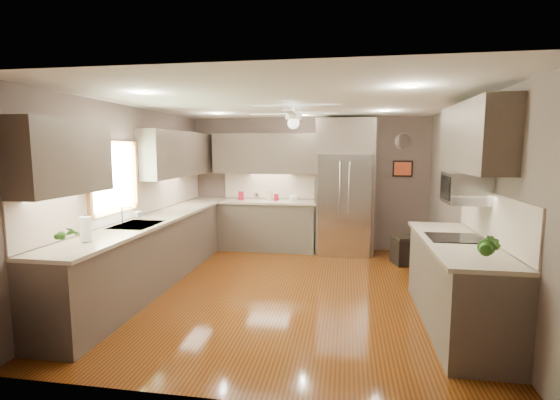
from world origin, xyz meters
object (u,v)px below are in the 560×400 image
(refrigerator, at_px, (345,189))
(stool, at_px, (405,250))
(potted_plant_left, at_px, (67,234))
(canister_d, at_px, (276,197))
(canister_c, at_px, (269,196))
(soap_bottle, at_px, (139,214))
(canister_b, at_px, (257,196))
(potted_plant_right, at_px, (490,247))
(bowl, at_px, (294,200))
(paper_towel, at_px, (86,229))
(microwave, at_px, (465,188))
(canister_a, at_px, (241,196))

(refrigerator, xyz_separation_m, stool, (1.02, -0.61, -0.95))
(potted_plant_left, bearing_deg, canister_d, 70.80)
(canister_c, xyz_separation_m, canister_d, (0.14, -0.03, -0.03))
(soap_bottle, relative_size, stool, 0.36)
(canister_b, xyz_separation_m, potted_plant_right, (2.87, -4.00, 0.09))
(bowl, bearing_deg, canister_b, 179.77)
(canister_d, distance_m, paper_towel, 3.98)
(canister_d, distance_m, microwave, 3.83)
(canister_b, relative_size, potted_plant_left, 0.51)
(canister_c, bearing_deg, canister_d, -11.54)
(stool, bearing_deg, canister_d, 163.54)
(canister_a, distance_m, potted_plant_right, 5.08)
(soap_bottle, bearing_deg, stool, 24.65)
(soap_bottle, xyz_separation_m, stool, (3.79, 1.74, -0.79))
(canister_b, xyz_separation_m, bowl, (0.71, -0.00, -0.05))
(bowl, height_order, paper_towel, paper_towel)
(microwave, bearing_deg, potted_plant_right, -95.35)
(potted_plant_left, xyz_separation_m, microwave, (3.99, 1.22, 0.40))
(canister_c, height_order, stool, canister_c)
(canister_d, relative_size, paper_towel, 0.48)
(microwave, relative_size, paper_towel, 2.01)
(canister_b, xyz_separation_m, canister_c, (0.24, 0.02, 0.02))
(canister_b, relative_size, canister_d, 1.08)
(stool, xyz_separation_m, paper_towel, (-3.66, -3.06, 0.84))
(canister_a, bearing_deg, canister_d, 1.59)
(canister_d, xyz_separation_m, bowl, (0.33, 0.01, -0.04))
(potted_plant_left, distance_m, bowl, 4.36)
(canister_c, height_order, soap_bottle, canister_c)
(paper_towel, bearing_deg, soap_bottle, 95.53)
(canister_c, relative_size, potted_plant_right, 0.61)
(stool, bearing_deg, canister_a, 167.53)
(microwave, bearing_deg, canister_b, 136.96)
(refrigerator, bearing_deg, potted_plant_right, -72.80)
(soap_bottle, height_order, paper_towel, paper_towel)
(potted_plant_right, height_order, stool, potted_plant_right)
(bowl, bearing_deg, potted_plant_left, -113.29)
(bowl, bearing_deg, refrigerator, -4.52)
(canister_a, height_order, canister_d, canister_a)
(canister_a, height_order, potted_plant_right, potted_plant_right)
(canister_b, bearing_deg, paper_towel, -104.71)
(canister_a, xyz_separation_m, bowl, (1.02, 0.03, -0.06))
(microwave, bearing_deg, soap_bottle, 174.99)
(canister_d, bearing_deg, microwave, -46.85)
(potted_plant_right, relative_size, microwave, 0.58)
(refrigerator, height_order, stool, refrigerator)
(stool, bearing_deg, paper_towel, -140.12)
(canister_b, relative_size, stool, 0.30)
(paper_towel, bearing_deg, potted_plant_left, -95.31)
(microwave, distance_m, paper_towel, 4.10)
(potted_plant_right, bearing_deg, stool, 93.36)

